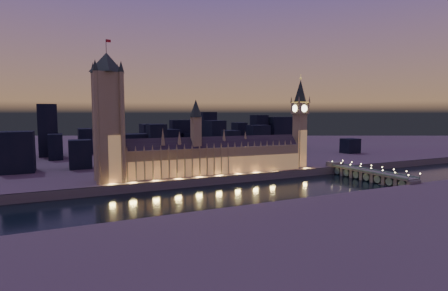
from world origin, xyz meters
name	(u,v)px	position (x,y,z in m)	size (l,w,h in m)	color
ground_plane	(244,192)	(0.00, 0.00, 0.00)	(2000.00, 2000.00, 0.00)	black
north_bank	(135,143)	(0.00, 520.00, 4.00)	(2000.00, 960.00, 8.00)	#4F3844
embankment_wall	(225,180)	(0.00, 41.00, 4.00)	(2000.00, 2.50, 8.00)	#544A49
palace_of_westminster	(213,156)	(-4.61, 61.75, 26.37)	(202.00, 28.38, 78.00)	olive
victoria_tower	(108,112)	(-110.00, 61.93, 73.17)	(31.68, 31.68, 130.95)	olive
elizabeth_tower	(300,115)	(108.00, 61.92, 69.22)	(18.00, 18.00, 109.76)	olive
westminster_bridge	(366,174)	(147.84, -3.46, 5.99)	(17.10, 113.00, 15.90)	#544A49
river_boat	(394,181)	(159.55, -28.71, 1.56)	(38.86, 13.27, 4.50)	#544A49
city_backdrop	(188,139)	(31.87, 247.06, 30.43)	(493.33, 215.63, 77.37)	black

